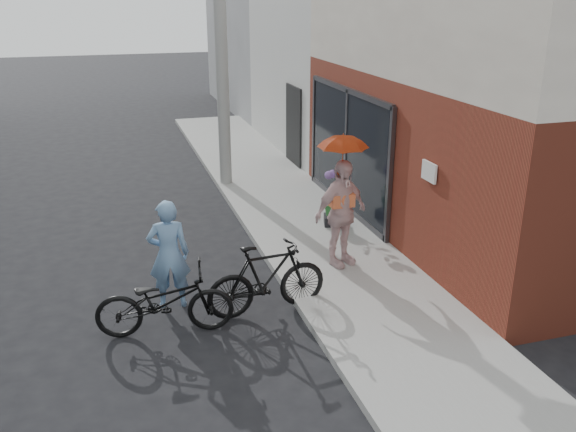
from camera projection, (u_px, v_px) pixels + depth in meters
name	position (u px, v px, depth m)	size (l,w,h in m)	color
ground	(235.00, 311.00, 8.98)	(80.00, 80.00, 0.00)	black
sidewalk	(322.00, 241.00, 11.33)	(2.20, 24.00, 0.12)	#989792
curb	(262.00, 249.00, 11.01)	(0.12, 24.00, 0.12)	#9E9E99
brick_building	(574.00, 71.00, 11.70)	(8.09, 8.00, 6.00)	#963B26
plaster_building	(407.00, 25.00, 17.80)	(8.00, 6.00, 7.00)	silver
east_building_far	(324.00, 16.00, 24.08)	(8.00, 8.00, 7.00)	gray
utility_pole	(221.00, 36.00, 13.44)	(0.28, 0.28, 7.00)	#9E9E99
officer	(169.00, 254.00, 8.87)	(0.61, 0.40, 1.67)	#709AC7
bike_left	(165.00, 301.00, 8.25)	(0.65, 1.86, 0.98)	black
bike_right	(267.00, 278.00, 8.79)	(0.51, 1.80, 1.08)	black
kimono_woman	(341.00, 213.00, 9.95)	(1.06, 0.44, 1.80)	beige
parasol	(343.00, 139.00, 9.52)	(0.77, 0.77, 0.68)	#C44117
planter	(333.00, 220.00, 11.95)	(0.36, 0.36, 0.19)	black
potted_plant	(334.00, 201.00, 11.81)	(0.53, 0.46, 0.58)	#2A6A2E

